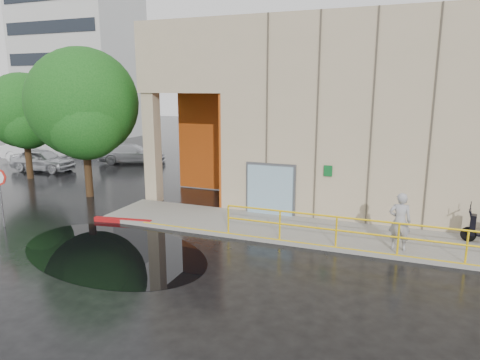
# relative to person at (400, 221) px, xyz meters

# --- Properties ---
(ground) EXTENTS (120.00, 120.00, 0.00)m
(ground) POSITION_rel_person_xyz_m (-5.20, -3.59, -1.09)
(ground) COLOR black
(ground) RESTS_ON ground
(sidewalk) EXTENTS (20.00, 3.00, 0.15)m
(sidewalk) POSITION_rel_person_xyz_m (-1.20, 0.91, -1.01)
(sidewalk) COLOR gray
(sidewalk) RESTS_ON ground
(building) EXTENTS (20.00, 10.17, 8.00)m
(building) POSITION_rel_person_xyz_m (-0.10, 7.39, 3.12)
(building) COLOR tan
(building) RESTS_ON ground
(guardrail) EXTENTS (9.56, 0.06, 1.03)m
(guardrail) POSITION_rel_person_xyz_m (-0.95, -0.44, -0.41)
(guardrail) COLOR yellow
(guardrail) RESTS_ON sidewalk
(distant_building) EXTENTS (12.00, 8.08, 15.00)m
(distant_building) POSITION_rel_person_xyz_m (-33.20, 24.38, 6.42)
(distant_building) COLOR #BABAB5
(distant_building) RESTS_ON ground
(person) EXTENTS (0.70, 0.48, 1.87)m
(person) POSITION_rel_person_xyz_m (0.00, 0.00, 0.00)
(person) COLOR #9C9CA1
(person) RESTS_ON sidewalk
(red_curb) EXTENTS (2.40, 0.55, 0.18)m
(red_curb) POSITION_rel_person_xyz_m (-10.20, -0.49, -1.00)
(red_curb) COLOR #9F1012
(red_curb) RESTS_ON ground
(puddle) EXTENTS (8.30, 6.44, 0.01)m
(puddle) POSITION_rel_person_xyz_m (-8.70, -3.11, -1.08)
(puddle) COLOR black
(puddle) RESTS_ON ground
(car_a) EXTENTS (4.25, 1.91, 1.42)m
(car_a) POSITION_rel_person_xyz_m (-21.50, 6.69, -0.38)
(car_a) COLOR silver
(car_a) RESTS_ON ground
(car_b) EXTENTS (4.95, 2.06, 1.59)m
(car_b) POSITION_rel_person_xyz_m (-24.72, 9.20, -0.29)
(car_b) COLOR white
(car_b) RESTS_ON ground
(car_c) EXTENTS (4.97, 3.64, 1.34)m
(car_c) POSITION_rel_person_xyz_m (-17.91, 11.27, -0.42)
(car_c) COLOR silver
(car_c) RESTS_ON ground
(tree_near) EXTENTS (5.14, 5.14, 7.09)m
(tree_near) POSITION_rel_person_xyz_m (-14.13, 2.31, 3.23)
(tree_near) COLOR #311F10
(tree_near) RESTS_ON ground
(tree_far) EXTENTS (4.25, 4.25, 6.07)m
(tree_far) POSITION_rel_person_xyz_m (-20.27, 4.55, 2.69)
(tree_far) COLOR #311F10
(tree_far) RESTS_ON ground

